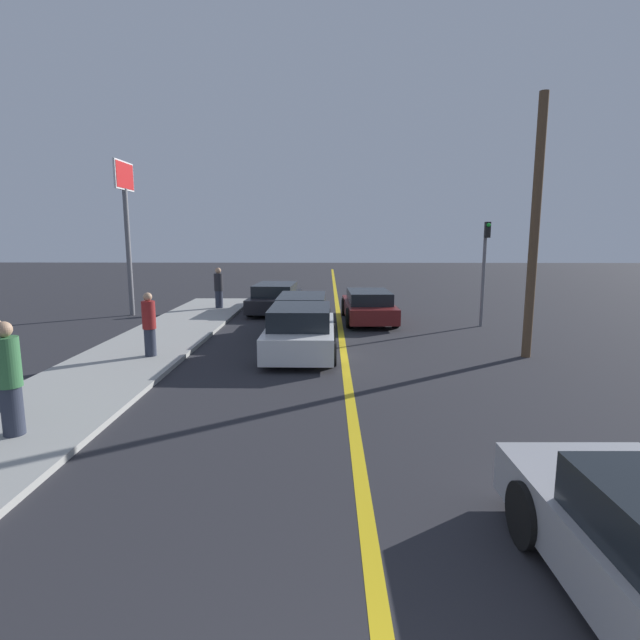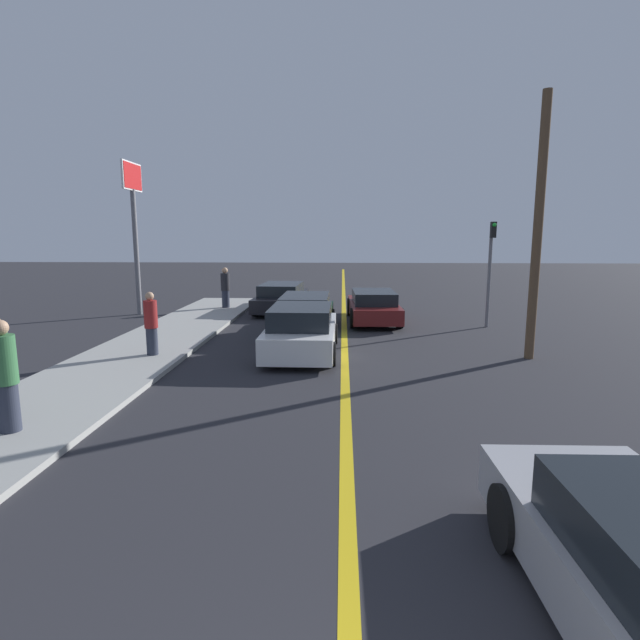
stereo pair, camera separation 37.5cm
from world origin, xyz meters
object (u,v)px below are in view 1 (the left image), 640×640
(car_parked_left_lot, at_px, (368,306))
(pedestrian_by_sign, at_px, (219,288))
(traffic_light, at_px, (485,262))
(pedestrian_near_curb, at_px, (9,379))
(car_ahead_center, at_px, (301,331))
(roadside_sign, at_px, (126,204))
(utility_pole, at_px, (535,230))
(pedestrian_far_standing, at_px, (149,324))
(car_far_distant, at_px, (302,315))
(car_oncoming_far, at_px, (276,298))

(car_parked_left_lot, xyz_separation_m, pedestrian_by_sign, (-6.32, 2.73, 0.40))
(traffic_light, bearing_deg, pedestrian_near_curb, -135.45)
(car_ahead_center, bearing_deg, car_parked_left_lot, 67.14)
(pedestrian_near_curb, relative_size, roadside_sign, 0.30)
(car_parked_left_lot, height_order, roadside_sign, roadside_sign)
(roadside_sign, bearing_deg, utility_pole, -27.41)
(pedestrian_far_standing, relative_size, roadside_sign, 0.27)
(car_ahead_center, relative_size, pedestrian_by_sign, 2.43)
(utility_pole, bearing_deg, traffic_light, 87.70)
(pedestrian_far_standing, bearing_deg, roadside_sign, 114.47)
(car_ahead_center, relative_size, utility_pole, 0.63)
(car_ahead_center, xyz_separation_m, utility_pole, (6.13, -0.24, 2.76))
(car_far_distant, distance_m, pedestrian_far_standing, 5.37)
(traffic_light, bearing_deg, car_oncoming_far, 155.86)
(pedestrian_near_curb, height_order, traffic_light, traffic_light)
(pedestrian_far_standing, bearing_deg, pedestrian_by_sign, 90.60)
(car_far_distant, height_order, car_oncoming_far, car_far_distant)
(utility_pole, bearing_deg, car_far_distant, 152.50)
(pedestrian_near_curb, distance_m, utility_pole, 12.13)
(car_parked_left_lot, height_order, pedestrian_by_sign, pedestrian_by_sign)
(car_oncoming_far, distance_m, utility_pole, 11.48)
(car_far_distant, relative_size, pedestrian_by_sign, 2.69)
(pedestrian_near_curb, xyz_separation_m, utility_pole, (10.39, 5.80, 2.37))
(car_far_distant, xyz_separation_m, car_parked_left_lot, (2.41, 2.37, -0.03))
(car_parked_left_lot, bearing_deg, traffic_light, -15.84)
(car_far_distant, bearing_deg, roadside_sign, 153.17)
(car_far_distant, xyz_separation_m, pedestrian_far_standing, (-3.82, -3.76, 0.33))
(car_parked_left_lot, bearing_deg, utility_pole, -57.41)
(pedestrian_near_curb, bearing_deg, car_ahead_center, 54.82)
(car_oncoming_far, bearing_deg, roadside_sign, -166.25)
(pedestrian_by_sign, xyz_separation_m, traffic_light, (10.34, -3.75, 1.31))
(pedestrian_by_sign, bearing_deg, car_ahead_center, -63.66)
(pedestrian_near_curb, bearing_deg, car_oncoming_far, 78.80)
(traffic_light, bearing_deg, car_parked_left_lot, 165.86)
(car_ahead_center, xyz_separation_m, car_oncoming_far, (-1.50, 7.88, -0.05))
(car_far_distant, xyz_separation_m, pedestrian_by_sign, (-3.92, 5.11, 0.37))
(car_far_distant, distance_m, roadside_sign, 9.02)
(pedestrian_near_curb, height_order, utility_pole, utility_pole)
(traffic_light, height_order, utility_pole, utility_pole)
(car_ahead_center, bearing_deg, pedestrian_far_standing, -168.92)
(roadside_sign, bearing_deg, pedestrian_far_standing, -65.53)
(car_oncoming_far, xyz_separation_m, roadside_sign, (-5.84, -1.13, 3.90))
(car_far_distant, height_order, pedestrian_far_standing, pedestrian_far_standing)
(car_parked_left_lot, relative_size, traffic_light, 1.22)
(pedestrian_near_curb, bearing_deg, car_far_distant, 65.36)
(pedestrian_near_curb, xyz_separation_m, pedestrian_by_sign, (0.23, 14.15, -0.04))
(traffic_light, relative_size, utility_pole, 0.55)
(car_parked_left_lot, distance_m, traffic_light, 4.48)
(car_oncoming_far, xyz_separation_m, pedestrian_by_sign, (-2.52, 0.24, 0.39))
(pedestrian_by_sign, relative_size, utility_pole, 0.26)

